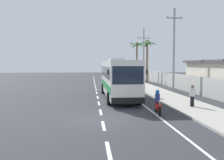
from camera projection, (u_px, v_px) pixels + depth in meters
ground_plane at (102, 119)px, 14.51m from camera, size 160.00×160.00×0.00m
sidewalk_kerb at (164, 95)px, 25.03m from camera, size 3.20×90.00×0.14m
lane_markings at (114, 91)px, 29.56m from camera, size 3.64×71.76×0.01m
boundary_wall at (186, 83)px, 29.28m from camera, size 0.24×60.00×1.92m
coach_bus_foreground at (118, 77)px, 23.54m from camera, size 2.96×11.97×3.79m
motorcycle_beside_bus at (158, 104)px, 15.90m from camera, size 0.56×1.96×1.55m
motorcycle_trailing at (125, 83)px, 32.37m from camera, size 0.56×1.96×1.68m
pedestrian_near_kerb at (192, 95)px, 17.86m from camera, size 0.36×0.36×1.57m
pedestrian_midwalk at (136, 79)px, 35.83m from camera, size 0.36×0.36×1.64m
utility_pole_mid at (174, 49)px, 27.83m from camera, size 1.91×0.24×9.48m
utility_pole_far at (143, 54)px, 43.57m from camera, size 3.58×0.24×9.44m
palm_nearest at (147, 53)px, 41.45m from camera, size 3.13×3.09×7.28m
palm_second at (137, 54)px, 50.50m from camera, size 3.59×3.43×7.73m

